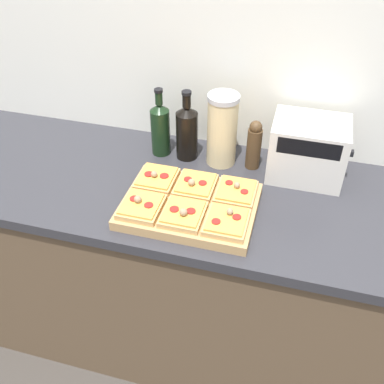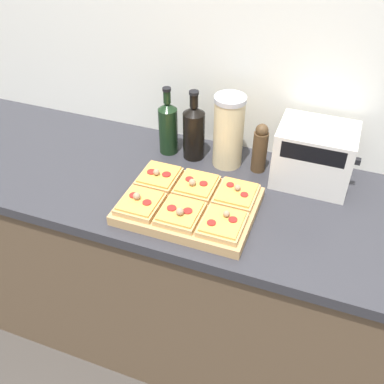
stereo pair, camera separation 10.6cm
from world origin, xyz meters
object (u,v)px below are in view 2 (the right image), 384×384
at_px(cutting_board, 189,206).
at_px(grain_jar_tall, 228,131).
at_px(pepper_mill, 260,148).
at_px(toaster_oven, 314,155).
at_px(wine_bottle, 194,131).
at_px(olive_oil_bottle, 168,126).

xyz_separation_m(cutting_board, grain_jar_tall, (0.04, 0.31, 0.12)).
distance_m(pepper_mill, toaster_oven, 0.20).
height_order(cutting_board, wine_bottle, wine_bottle).
height_order(cutting_board, toaster_oven, toaster_oven).
relative_size(wine_bottle, toaster_oven, 0.97).
relative_size(pepper_mill, toaster_oven, 0.68).
height_order(cutting_board, grain_jar_tall, grain_jar_tall).
distance_m(cutting_board, toaster_oven, 0.48).
bearing_deg(olive_oil_bottle, cutting_board, -56.74).
bearing_deg(olive_oil_bottle, grain_jar_tall, 0.00).
distance_m(cutting_board, grain_jar_tall, 0.34).
xyz_separation_m(wine_bottle, toaster_oven, (0.46, -0.00, -0.00)).
bearing_deg(wine_bottle, pepper_mill, 0.00).
distance_m(olive_oil_bottle, toaster_oven, 0.56).
distance_m(olive_oil_bottle, pepper_mill, 0.37).
xyz_separation_m(olive_oil_bottle, toaster_oven, (0.56, -0.00, -0.00)).
relative_size(cutting_board, wine_bottle, 1.59).
distance_m(olive_oil_bottle, wine_bottle, 0.11).
bearing_deg(grain_jar_tall, wine_bottle, 180.00).
relative_size(cutting_board, grain_jar_tall, 1.57).
bearing_deg(pepper_mill, wine_bottle, 180.00).
distance_m(cutting_board, pepper_mill, 0.36).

